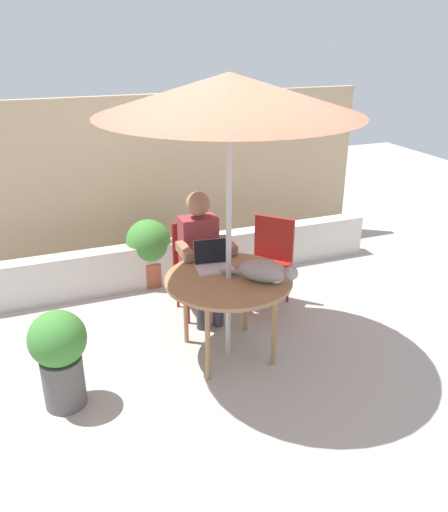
{
  "coord_description": "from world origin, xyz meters",
  "views": [
    {
      "loc": [
        -1.4,
        -3.49,
        2.54
      ],
      "look_at": [
        0.0,
        0.1,
        0.86
      ],
      "focal_mm": 36.45,
      "sensor_mm": 36.0,
      "label": 1
    }
  ],
  "objects_px": {
    "patio_umbrella": "(229,94)",
    "potted_plant_by_chair": "(149,249)",
    "potted_plant_near_fence": "(60,354)",
    "laptop": "(213,259)",
    "chair_empty": "(270,255)",
    "chair_occupied": "(196,260)",
    "cat": "(266,272)",
    "person_seated": "(201,250)",
    "patio_table": "(228,284)"
  },
  "relations": [
    {
      "from": "potted_plant_near_fence",
      "to": "potted_plant_by_chair",
      "type": "distance_m",
      "value": 2.06
    },
    {
      "from": "person_seated",
      "to": "laptop",
      "type": "distance_m",
      "value": 0.44
    },
    {
      "from": "chair_occupied",
      "to": "chair_empty",
      "type": "height_order",
      "value": "same"
    },
    {
      "from": "person_seated",
      "to": "potted_plant_by_chair",
      "type": "relative_size",
      "value": 1.72
    },
    {
      "from": "patio_table",
      "to": "potted_plant_near_fence",
      "type": "height_order",
      "value": "potted_plant_near_fence"
    },
    {
      "from": "potted_plant_near_fence",
      "to": "potted_plant_by_chair",
      "type": "xyz_separation_m",
      "value": [
        1.07,
        1.76,
        -0.05
      ]
    },
    {
      "from": "patio_umbrella",
      "to": "cat",
      "type": "height_order",
      "value": "patio_umbrella"
    },
    {
      "from": "patio_umbrella",
      "to": "person_seated",
      "type": "distance_m",
      "value": 1.6
    },
    {
      "from": "patio_umbrella",
      "to": "person_seated",
      "type": "relative_size",
      "value": 1.87
    },
    {
      "from": "patio_table",
      "to": "patio_umbrella",
      "type": "height_order",
      "value": "patio_umbrella"
    },
    {
      "from": "chair_empty",
      "to": "person_seated",
      "type": "distance_m",
      "value": 0.74
    },
    {
      "from": "potted_plant_by_chair",
      "to": "patio_table",
      "type": "bearing_deg",
      "value": -79.61
    },
    {
      "from": "cat",
      "to": "chair_occupied",
      "type": "bearing_deg",
      "value": 103.87
    },
    {
      "from": "patio_table",
      "to": "cat",
      "type": "bearing_deg",
      "value": -34.1
    },
    {
      "from": "chair_occupied",
      "to": "person_seated",
      "type": "distance_m",
      "value": 0.23
    },
    {
      "from": "chair_empty",
      "to": "laptop",
      "type": "height_order",
      "value": "laptop"
    },
    {
      "from": "laptop",
      "to": "potted_plant_near_fence",
      "type": "relative_size",
      "value": 0.43
    },
    {
      "from": "chair_empty",
      "to": "laptop",
      "type": "relative_size",
      "value": 2.66
    },
    {
      "from": "patio_umbrella",
      "to": "potted_plant_by_chair",
      "type": "relative_size",
      "value": 3.21
    },
    {
      "from": "patio_table",
      "to": "chair_occupied",
      "type": "bearing_deg",
      "value": 90.0
    },
    {
      "from": "patio_umbrella",
      "to": "chair_empty",
      "type": "distance_m",
      "value": 1.9
    },
    {
      "from": "potted_plant_near_fence",
      "to": "chair_empty",
      "type": "bearing_deg",
      "value": 22.77
    },
    {
      "from": "chair_empty",
      "to": "laptop",
      "type": "distance_m",
      "value": 0.91
    },
    {
      "from": "patio_table",
      "to": "potted_plant_by_chair",
      "type": "bearing_deg",
      "value": 100.39
    },
    {
      "from": "chair_empty",
      "to": "cat",
      "type": "xyz_separation_m",
      "value": [
        -0.47,
        -0.86,
        0.28
      ]
    },
    {
      "from": "chair_empty",
      "to": "potted_plant_near_fence",
      "type": "relative_size",
      "value": 1.16
    },
    {
      "from": "patio_umbrella",
      "to": "chair_empty",
      "type": "relative_size",
      "value": 2.58
    },
    {
      "from": "person_seated",
      "to": "patio_umbrella",
      "type": "bearing_deg",
      "value": -90.0
    },
    {
      "from": "patio_table",
      "to": "chair_occupied",
      "type": "distance_m",
      "value": 0.85
    },
    {
      "from": "patio_table",
      "to": "potted_plant_near_fence",
      "type": "distance_m",
      "value": 1.39
    },
    {
      "from": "patio_table",
      "to": "chair_occupied",
      "type": "relative_size",
      "value": 1.17
    },
    {
      "from": "patio_umbrella",
      "to": "potted_plant_near_fence",
      "type": "xyz_separation_m",
      "value": [
        -1.36,
        -0.18,
        -1.7
      ]
    },
    {
      "from": "chair_empty",
      "to": "potted_plant_by_chair",
      "type": "distance_m",
      "value": 1.35
    },
    {
      "from": "patio_umbrella",
      "to": "chair_empty",
      "type": "height_order",
      "value": "patio_umbrella"
    },
    {
      "from": "cat",
      "to": "patio_umbrella",
      "type": "bearing_deg",
      "value": 145.9
    },
    {
      "from": "chair_empty",
      "to": "laptop",
      "type": "xyz_separation_m",
      "value": [
        -0.75,
        -0.43,
        0.26
      ]
    },
    {
      "from": "chair_occupied",
      "to": "laptop",
      "type": "xyz_separation_m",
      "value": [
        -0.04,
        -0.58,
        0.26
      ]
    },
    {
      "from": "potted_plant_near_fence",
      "to": "laptop",
      "type": "bearing_deg",
      "value": 18.38
    },
    {
      "from": "patio_umbrella",
      "to": "person_seated",
      "type": "height_order",
      "value": "patio_umbrella"
    },
    {
      "from": "patio_umbrella",
      "to": "chair_empty",
      "type": "xyz_separation_m",
      "value": [
        0.72,
        0.69,
        -1.62
      ]
    },
    {
      "from": "chair_occupied",
      "to": "cat",
      "type": "relative_size",
      "value": 1.77
    },
    {
      "from": "patio_table",
      "to": "person_seated",
      "type": "height_order",
      "value": "person_seated"
    },
    {
      "from": "patio_umbrella",
      "to": "cat",
      "type": "bearing_deg",
      "value": -34.1
    },
    {
      "from": "laptop",
      "to": "potted_plant_by_chair",
      "type": "distance_m",
      "value": 1.4
    },
    {
      "from": "cat",
      "to": "person_seated",
      "type": "bearing_deg",
      "value": 106.31
    },
    {
      "from": "patio_table",
      "to": "chair_empty",
      "type": "height_order",
      "value": "chair_empty"
    },
    {
      "from": "patio_umbrella",
      "to": "cat",
      "type": "relative_size",
      "value": 4.58
    },
    {
      "from": "person_seated",
      "to": "cat",
      "type": "xyz_separation_m",
      "value": [
        0.25,
        -0.85,
        0.11
      ]
    },
    {
      "from": "chair_occupied",
      "to": "patio_umbrella",
      "type": "bearing_deg",
      "value": -90.0
    },
    {
      "from": "cat",
      "to": "potted_plant_by_chair",
      "type": "bearing_deg",
      "value": 107.13
    }
  ]
}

